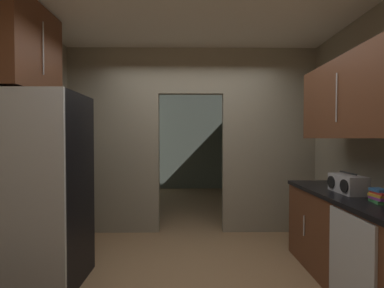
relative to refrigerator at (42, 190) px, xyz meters
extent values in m
plane|color=#93704C|center=(1.46, -0.03, -0.92)|extent=(20.00, 20.00, 0.00)
cube|color=silver|center=(1.46, 0.41, 1.87)|extent=(4.10, 6.94, 0.06)
cube|color=gray|center=(0.28, 1.44, 0.46)|extent=(1.35, 0.12, 2.77)
cube|color=gray|center=(2.62, 1.44, 0.46)|extent=(1.39, 0.12, 2.77)
cube|color=gray|center=(1.44, 1.44, 1.50)|extent=(0.97, 0.12, 0.68)
cube|color=gray|center=(1.46, 4.89, 0.46)|extent=(3.70, 0.10, 2.77)
cube|color=gray|center=(-0.34, 3.16, 0.46)|extent=(0.10, 3.44, 2.77)
cube|color=gray|center=(3.26, 3.16, 0.46)|extent=(0.10, 3.44, 2.77)
cube|color=black|center=(0.00, 0.02, 0.00)|extent=(0.75, 0.65, 1.85)
cube|color=#B7BABC|center=(0.00, -0.33, 0.00)|extent=(0.75, 0.03, 1.85)
cube|color=brown|center=(2.98, -0.07, -0.50)|extent=(0.61, 1.63, 0.85)
cube|color=black|center=(2.98, -0.07, -0.05)|extent=(0.65, 1.63, 0.04)
cylinder|color=#B7BABC|center=(2.67, -0.43, -0.46)|extent=(0.01, 0.01, 0.22)
cylinder|color=#B7BABC|center=(2.67, 0.29, -0.46)|extent=(0.01, 0.01, 0.22)
cube|color=#B7BABC|center=(2.67, -0.53, -0.51)|extent=(0.02, 0.56, 0.83)
cube|color=brown|center=(2.98, -0.07, 0.88)|extent=(0.34, 1.47, 0.77)
cylinder|color=#B7BABC|center=(2.80, -0.07, 0.88)|extent=(0.01, 0.01, 0.46)
cube|color=brown|center=(-0.21, 0.10, 1.39)|extent=(0.34, 0.82, 0.87)
cylinder|color=#B7BABC|center=(-0.03, 0.10, 1.39)|extent=(0.01, 0.01, 0.52)
cube|color=#B2B2B7|center=(2.95, -0.02, 0.05)|extent=(0.19, 0.37, 0.17)
cylinder|color=#262626|center=(2.95, -0.02, 0.16)|extent=(0.02, 0.26, 0.02)
cylinder|color=black|center=(2.85, -0.13, 0.05)|extent=(0.01, 0.12, 0.12)
cylinder|color=black|center=(2.85, 0.09, 0.05)|extent=(0.01, 0.12, 0.12)
cube|color=#388C47|center=(2.99, -0.41, -0.02)|extent=(0.14, 0.18, 0.03)
cube|color=#8C3893|center=(2.97, -0.42, 0.00)|extent=(0.10, 0.14, 0.02)
cube|color=gold|center=(2.98, -0.41, 0.03)|extent=(0.12, 0.14, 0.02)
cube|color=red|center=(2.99, -0.42, 0.05)|extent=(0.12, 0.14, 0.02)
cube|color=#2D609E|center=(2.97, -0.41, 0.07)|extent=(0.10, 0.12, 0.03)
camera|label=1|loc=(1.42, -2.52, 0.49)|focal=24.46mm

